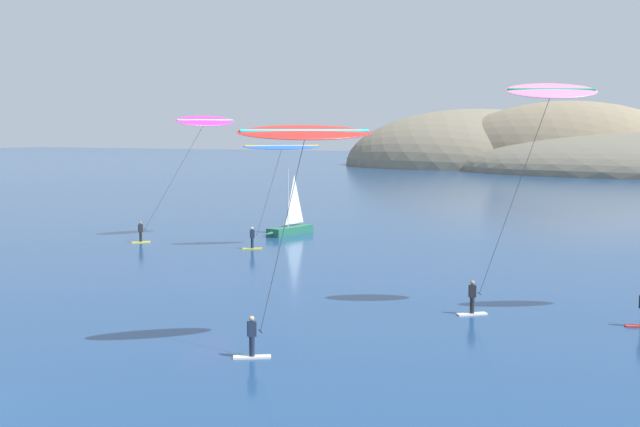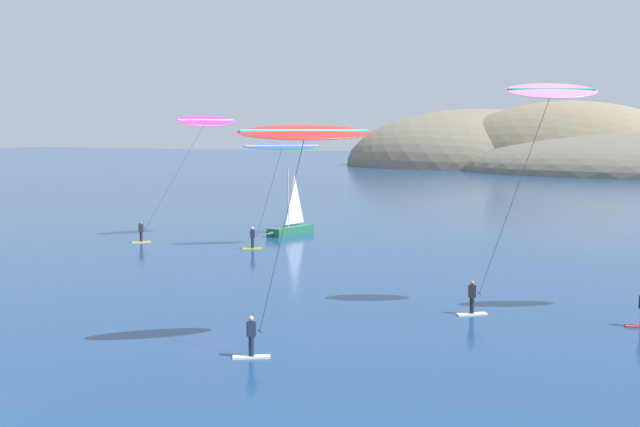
{
  "view_description": "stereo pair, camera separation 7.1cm",
  "coord_description": "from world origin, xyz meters",
  "px_view_note": "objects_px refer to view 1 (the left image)",
  "views": [
    {
      "loc": [
        22.8,
        -16.44,
        9.04
      ],
      "look_at": [
        2.42,
        24.84,
        4.23
      ],
      "focal_mm": 45.0,
      "sensor_mm": 36.0,
      "label": 1
    },
    {
      "loc": [
        22.86,
        -16.41,
        9.04
      ],
      "look_at": [
        2.42,
        24.84,
        4.23
      ],
      "focal_mm": 45.0,
      "sensor_mm": 36.0,
      "label": 2
    }
  ],
  "objects_px": {
    "sailboat_near": "(288,227)",
    "kitesurfer_blue": "(279,154)",
    "kitesurfer_pink": "(545,108)",
    "kitesurfer_red": "(301,149)",
    "kitesurfer_magenta": "(200,129)"
  },
  "relations": [
    {
      "from": "sailboat_near",
      "to": "kitesurfer_blue",
      "type": "bearing_deg",
      "value": -65.88
    },
    {
      "from": "kitesurfer_pink",
      "to": "kitesurfer_red",
      "type": "bearing_deg",
      "value": -122.16
    },
    {
      "from": "kitesurfer_blue",
      "to": "kitesurfer_pink",
      "type": "xyz_separation_m",
      "value": [
        22.22,
        -13.57,
        2.87
      ]
    },
    {
      "from": "sailboat_near",
      "to": "kitesurfer_pink",
      "type": "distance_m",
      "value": 34.23
    },
    {
      "from": "kitesurfer_red",
      "to": "kitesurfer_pink",
      "type": "bearing_deg",
      "value": 57.84
    },
    {
      "from": "kitesurfer_blue",
      "to": "kitesurfer_red",
      "type": "bearing_deg",
      "value": -59.13
    },
    {
      "from": "kitesurfer_blue",
      "to": "kitesurfer_magenta",
      "type": "distance_m",
      "value": 9.21
    },
    {
      "from": "kitesurfer_pink",
      "to": "kitesurfer_red",
      "type": "xyz_separation_m",
      "value": [
        -7.23,
        -11.5,
        -1.79
      ]
    },
    {
      "from": "sailboat_near",
      "to": "kitesurfer_red",
      "type": "height_order",
      "value": "kitesurfer_red"
    },
    {
      "from": "kitesurfer_magenta",
      "to": "kitesurfer_red",
      "type": "bearing_deg",
      "value": -49.02
    },
    {
      "from": "kitesurfer_pink",
      "to": "kitesurfer_red",
      "type": "height_order",
      "value": "kitesurfer_pink"
    },
    {
      "from": "kitesurfer_blue",
      "to": "kitesurfer_pink",
      "type": "distance_m",
      "value": 26.2
    },
    {
      "from": "kitesurfer_pink",
      "to": "kitesurfer_magenta",
      "type": "height_order",
      "value": "kitesurfer_pink"
    },
    {
      "from": "sailboat_near",
      "to": "kitesurfer_blue",
      "type": "relative_size",
      "value": 0.74
    },
    {
      "from": "kitesurfer_pink",
      "to": "kitesurfer_red",
      "type": "relative_size",
      "value": 1.22
    }
  ]
}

